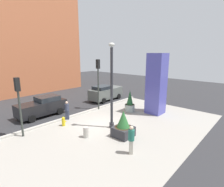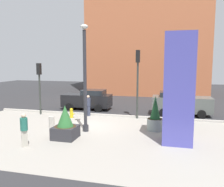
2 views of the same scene
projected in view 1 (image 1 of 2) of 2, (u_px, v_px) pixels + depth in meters
name	position (u px, v px, depth m)	size (l,w,h in m)	color
ground_plane	(71.00, 114.00, 17.03)	(60.00, 60.00, 0.00)	#2D2D30
plaza_pavement	(119.00, 132.00, 13.12)	(18.00, 10.00, 0.02)	#9E998E
curb_strip	(76.00, 115.00, 16.44)	(18.00, 0.24, 0.16)	#B7B2A8
lamp_post	(112.00, 88.00, 13.14)	(0.44, 0.44, 6.39)	#2D2D33
art_pillar_blue	(156.00, 84.00, 16.61)	(1.50, 1.50, 5.68)	#4C4CAD
potted_plant_by_pillar	(123.00, 126.00, 12.20)	(1.26, 1.26, 1.86)	#2D2D33
potted_plant_near_left	(130.00, 103.00, 17.45)	(0.98, 0.98, 2.15)	gray
fire_hydrant	(63.00, 121.00, 14.08)	(0.36, 0.26, 0.75)	gold
concrete_bollard	(86.00, 132.00, 12.14)	(0.36, 0.36, 0.75)	#B2ADA3
traffic_light_far_side	(19.00, 97.00, 11.75)	(0.28, 0.42, 4.12)	#333833
traffic_light_corner	(98.00, 76.00, 17.62)	(0.28, 0.42, 5.08)	#333833
car_curb_east	(42.00, 106.00, 16.25)	(4.35, 2.00, 1.78)	black
car_curb_west	(106.00, 93.00, 21.80)	(4.63, 2.10, 1.85)	#565B56
pedestrian_on_sidewalk	(67.00, 110.00, 15.32)	(0.51, 0.51, 1.64)	#33384C
pedestrian_by_curb	(131.00, 138.00, 10.02)	(0.51, 0.51, 1.71)	#B2AD9E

